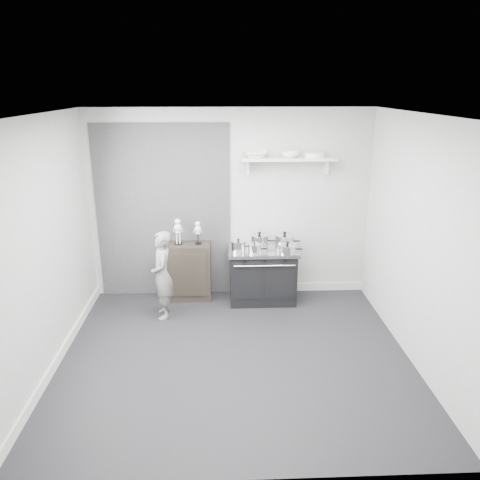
# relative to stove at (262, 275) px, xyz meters

# --- Properties ---
(ground) EXTENTS (4.00, 4.00, 0.00)m
(ground) POSITION_rel_stove_xyz_m (-0.45, -1.48, -0.40)
(ground) COLOR black
(ground) RESTS_ON ground
(room_shell) EXTENTS (4.02, 3.62, 2.71)m
(room_shell) POSITION_rel_stove_xyz_m (-0.54, -1.33, 1.24)
(room_shell) COLOR #A4A4A1
(room_shell) RESTS_ON ground
(wall_shelf) EXTENTS (1.30, 0.26, 0.24)m
(wall_shelf) POSITION_rel_stove_xyz_m (0.35, 0.20, 1.61)
(wall_shelf) COLOR silver
(wall_shelf) RESTS_ON room_shell
(stove) EXTENTS (0.98, 0.61, 0.79)m
(stove) POSITION_rel_stove_xyz_m (0.00, 0.00, 0.00)
(stove) COLOR black
(stove) RESTS_ON ground
(side_cabinet) EXTENTS (0.64, 0.37, 0.83)m
(side_cabinet) POSITION_rel_stove_xyz_m (-1.06, 0.13, 0.02)
(side_cabinet) COLOR black
(side_cabinet) RESTS_ON ground
(child) EXTENTS (0.36, 0.48, 1.19)m
(child) POSITION_rel_stove_xyz_m (-1.37, -0.44, 0.20)
(child) COLOR slate
(child) RESTS_ON ground
(pot_front_left) EXTENTS (0.29, 0.20, 0.18)m
(pot_front_left) POSITION_rel_stove_xyz_m (-0.35, -0.07, 0.47)
(pot_front_left) COLOR silver
(pot_front_left) RESTS_ON stove
(pot_back_left) EXTENTS (0.35, 0.26, 0.21)m
(pot_back_left) POSITION_rel_stove_xyz_m (-0.04, 0.13, 0.48)
(pot_back_left) COLOR silver
(pot_back_left) RESTS_ON stove
(pot_back_right) EXTENTS (0.36, 0.28, 0.23)m
(pot_back_right) POSITION_rel_stove_xyz_m (0.32, 0.08, 0.48)
(pot_back_right) COLOR silver
(pot_back_right) RESTS_ON stove
(pot_front_right) EXTENTS (0.33, 0.24, 0.17)m
(pot_front_right) POSITION_rel_stove_xyz_m (0.32, -0.18, 0.45)
(pot_front_right) COLOR silver
(pot_front_right) RESTS_ON stove
(pot_front_center) EXTENTS (0.26, 0.17, 0.16)m
(pot_front_center) POSITION_rel_stove_xyz_m (-0.13, -0.15, 0.45)
(pot_front_center) COLOR silver
(pot_front_center) RESTS_ON stove
(skeleton_full) EXTENTS (0.12, 0.08, 0.43)m
(skeleton_full) POSITION_rel_stove_xyz_m (-1.19, 0.13, 0.65)
(skeleton_full) COLOR silver
(skeleton_full) RESTS_ON side_cabinet
(skeleton_torso) EXTENTS (0.11, 0.07, 0.38)m
(skeleton_torso) POSITION_rel_stove_xyz_m (-0.91, 0.13, 0.62)
(skeleton_torso) COLOR silver
(skeleton_torso) RESTS_ON side_cabinet
(bowl_large) EXTENTS (0.33, 0.33, 0.08)m
(bowl_large) POSITION_rel_stove_xyz_m (-0.10, 0.19, 1.68)
(bowl_large) COLOR white
(bowl_large) RESTS_ON wall_shelf
(bowl_small) EXTENTS (0.25, 0.25, 0.08)m
(bowl_small) POSITION_rel_stove_xyz_m (0.37, 0.19, 1.68)
(bowl_small) COLOR white
(bowl_small) RESTS_ON wall_shelf
(plate_stack) EXTENTS (0.28, 0.28, 0.06)m
(plate_stack) POSITION_rel_stove_xyz_m (0.71, 0.19, 1.67)
(plate_stack) COLOR white
(plate_stack) RESTS_ON wall_shelf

